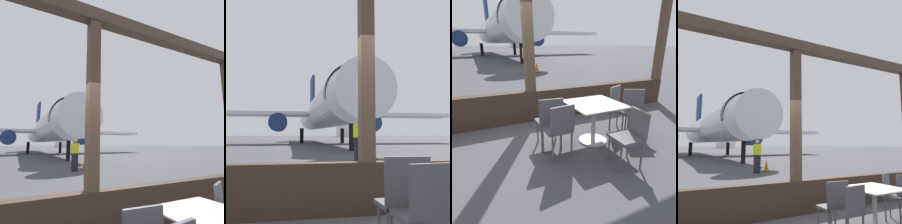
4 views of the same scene
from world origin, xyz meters
TOP-DOWN VIEW (x-y plane):
  - ground_plane at (0.00, 40.00)m, footprint 220.00×220.00m
  - window_frame at (0.00, 0.00)m, footprint 8.09×0.24m
  - dining_table at (0.73, -1.53)m, footprint 0.91×0.91m
  - cafe_chair_window_right at (-0.09, -1.43)m, footprint 0.42×0.42m
  - cafe_chair_aisle_left at (-0.07, -1.79)m, footprint 0.43×0.43m
  - cafe_chair_aisle_right at (1.50, -1.27)m, footprint 0.51×0.51m
  - airplane at (3.07, 26.70)m, footprint 30.94×33.54m
  - ground_crew_worker at (1.80, 7.25)m, footprint 0.40×0.54m
  - traffic_cone at (2.53, 7.71)m, footprint 0.36×0.36m
  - fuel_storage_tank at (19.18, 87.73)m, footprint 7.44×7.44m

SIDE VIEW (x-z plane):
  - ground_plane at x=0.00m, z-range 0.00..0.00m
  - traffic_cone at x=2.53m, z-range -0.02..0.60m
  - dining_table at x=0.73m, z-range 0.10..0.84m
  - cafe_chair_aisle_left at x=-0.07m, z-range 0.09..0.98m
  - cafe_chair_window_right at x=-0.09m, z-range 0.09..0.99m
  - cafe_chair_aisle_right at x=1.50m, z-range 0.08..1.00m
  - ground_crew_worker at x=1.80m, z-range 0.03..1.77m
  - window_frame at x=0.00m, z-range -0.62..3.32m
  - fuel_storage_tank at x=19.18m, z-range 0.00..6.35m
  - airplane at x=3.07m, z-range -1.65..8.76m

